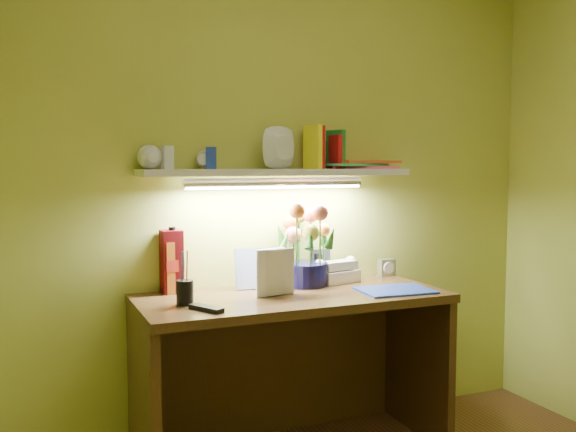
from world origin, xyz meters
The scene contains 13 objects.
desk centered at (0.00, 1.20, 0.38)m, with size 1.40×0.60×0.75m, color #321D0D.
flower_bouquet centered at (0.14, 1.37, 0.94)m, with size 0.24×0.24×0.39m, color #100E3B, non-canonical shape.
telephone centered at (0.31, 1.39, 0.81)m, with size 0.20×0.15×0.12m, color white, non-canonical shape.
desk_clock centered at (0.65, 1.44, 0.79)m, with size 0.09×0.04×0.09m, color #B2B3B7.
whisky_bottle centered at (-0.49, 1.44, 0.90)m, with size 0.08×0.08×0.30m, color #AB5015, non-canonical shape.
whisky_box centered at (-0.50, 1.44, 0.89)m, with size 0.09×0.09×0.29m, color #500609.
pen_cup centered at (-0.50, 1.18, 0.84)m, with size 0.07×0.07×0.17m, color black.
art_card centered at (-0.11, 1.39, 0.85)m, with size 0.19×0.04×0.19m, color white, non-canonical shape.
tv_remote centered at (-0.45, 1.04, 0.76)m, with size 0.05×0.16×0.02m, color black.
blue_folder centered at (0.46, 1.07, 0.75)m, with size 0.33×0.24×0.01m, color #2441B5.
desk_book_a centered at (-0.15, 1.19, 0.86)m, with size 0.16×0.02×0.21m, color beige.
desk_book_b centered at (-0.18, 1.18, 0.86)m, with size 0.16×0.02×0.21m, color silver.
wall_shelf centered at (0.06, 1.39, 1.33)m, with size 1.32×0.35×0.24m.
Camera 1 is at (-1.14, -1.43, 1.34)m, focal length 40.00 mm.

